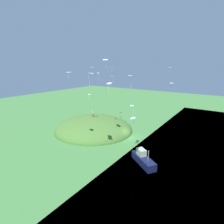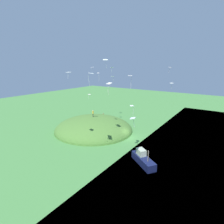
{
  "view_description": "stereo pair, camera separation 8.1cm",
  "coord_description": "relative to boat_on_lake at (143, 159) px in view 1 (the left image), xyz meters",
  "views": [
    {
      "loc": [
        -18.71,
        34.76,
        16.53
      ],
      "look_at": [
        5.21,
        -0.16,
        5.44
      ],
      "focal_mm": 28.66,
      "sensor_mm": 36.0,
      "label": 1
    },
    {
      "loc": [
        -18.78,
        34.71,
        16.53
      ],
      "look_at": [
        5.21,
        -0.16,
        5.44
      ],
      "focal_mm": 28.66,
      "sensor_mm": 36.0,
      "label": 2
    }
  ],
  "objects": [
    {
      "name": "kite_8",
      "position": [
        7.31,
        4.57,
        14.43
      ],
      "size": [
        1.4,
        1.45,
        2.05
      ],
      "color": "white"
    },
    {
      "name": "kite_11",
      "position": [
        14.44,
        -8.85,
        16.87
      ],
      "size": [
        1.36,
        1.28,
        2.04
      ],
      "color": "white"
    },
    {
      "name": "boat_on_lake",
      "position": [
        0.0,
        0.0,
        0.0
      ],
      "size": [
        5.62,
        4.67,
        3.18
      ],
      "rotation": [
        0.0,
        0.0,
        5.66
      ],
      "color": "#141A40",
      "rests_on": "lake_water"
    },
    {
      "name": "kite_0",
      "position": [
        8.85,
        -2.42,
        12.26
      ],
      "size": [
        1.38,
        1.15,
        1.85
      ],
      "color": "white"
    },
    {
      "name": "kite_2",
      "position": [
        0.42,
        3.42,
        8.12
      ],
      "size": [
        0.97,
        1.19,
        1.53
      ],
      "color": "white"
    },
    {
      "name": "kite_3",
      "position": [
        17.2,
        -9.58,
        13.59
      ],
      "size": [
        0.65,
        0.48,
        2.06
      ],
      "color": "white"
    },
    {
      "name": "kite_1",
      "position": [
        16.93,
        -5.62,
        8.92
      ],
      "size": [
        0.75,
        0.67,
        1.26
      ],
      "color": "white"
    },
    {
      "name": "person_with_child",
      "position": [
        21.85,
        -17.48,
        0.31
      ],
      "size": [
        0.53,
        0.53,
        1.82
      ],
      "rotation": [
        0.0,
        0.0,
        4.49
      ],
      "color": "black",
      "rests_on": "ground_plane"
    },
    {
      "name": "kite_5",
      "position": [
        0.9,
        -15.98,
        11.7
      ],
      "size": [
        1.33,
        1.23,
        1.25
      ],
      "color": "white"
    },
    {
      "name": "kite_13",
      "position": [
        12.03,
        -6.7,
        10.95
      ],
      "size": [
        0.83,
        0.69,
        2.14
      ],
      "color": "silver"
    },
    {
      "name": "grass_hill",
      "position": [
        17.88,
        -8.03,
        -0.83
      ],
      "size": [
        20.48,
        19.91,
        6.85
      ],
      "primitive_type": "ellipsoid",
      "color": "#4C7A32",
      "rests_on": "ground_plane"
    },
    {
      "name": "kite_10",
      "position": [
        19.41,
        -9.84,
        15.15
      ],
      "size": [
        1.39,
        1.39,
        1.3
      ],
      "color": "white"
    },
    {
      "name": "kite_9",
      "position": [
        16.17,
        -14.42,
        12.7
      ],
      "size": [
        0.88,
        0.69,
        1.46
      ],
      "color": "white"
    },
    {
      "name": "kite_6",
      "position": [
        2.58,
        0.64,
        13.98
      ],
      "size": [
        1.06,
        1.14,
        2.12
      ],
      "color": "white"
    },
    {
      "name": "kite_4",
      "position": [
        11.75,
        5.0,
        14.55
      ],
      "size": [
        0.99,
        0.73,
        1.11
      ],
      "color": "white"
    },
    {
      "name": "ground_plane",
      "position": [
        7.47,
        -8.84,
        -0.83
      ],
      "size": [
        160.0,
        160.0,
        0.0
      ],
      "primitive_type": "plane",
      "color": "#46833F"
    },
    {
      "name": "kite_14",
      "position": [
        0.95,
        -14.17,
        15.22
      ],
      "size": [
        0.71,
        0.92,
        1.2
      ],
      "color": "white"
    },
    {
      "name": "person_on_hilltop",
      "position": [
        18.31,
        -8.4,
        3.74
      ],
      "size": [
        0.55,
        0.55,
        1.82
      ],
      "rotation": [
        0.0,
        0.0,
        2.13
      ],
      "color": "black",
      "rests_on": "grass_hill"
    },
    {
      "name": "kite_12",
      "position": [
        18.72,
        -17.77,
        15.02
      ],
      "size": [
        0.91,
        1.08,
        1.45
      ],
      "color": "silver"
    },
    {
      "name": "kite_7",
      "position": [
        3.23,
        -1.56,
        8.56
      ],
      "size": [
        0.76,
        0.79,
        1.92
      ],
      "color": "white"
    }
  ]
}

